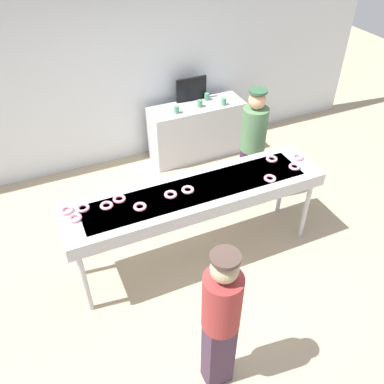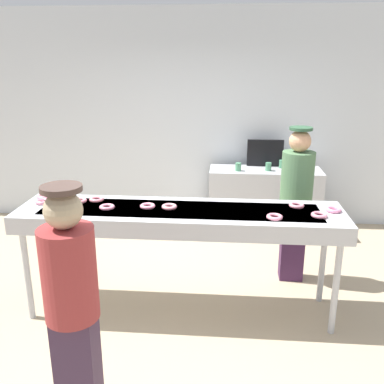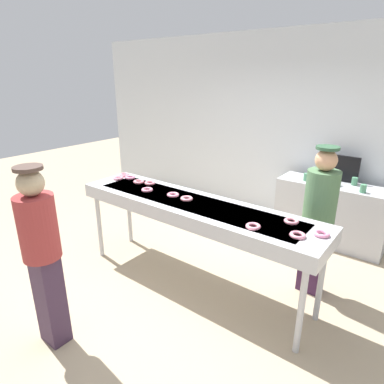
{
  "view_description": "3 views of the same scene",
  "coord_description": "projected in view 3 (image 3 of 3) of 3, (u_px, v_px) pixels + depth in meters",
  "views": [
    {
      "loc": [
        -1.4,
        -3.03,
        3.65
      ],
      "look_at": [
        -0.06,
        -0.03,
        1.01
      ],
      "focal_mm": 37.73,
      "sensor_mm": 36.0,
      "label": 1
    },
    {
      "loc": [
        0.4,
        -3.49,
        2.25
      ],
      "look_at": [
        0.11,
        0.02,
        1.15
      ],
      "focal_mm": 39.83,
      "sensor_mm": 36.0,
      "label": 2
    },
    {
      "loc": [
        2.0,
        -2.59,
        2.28
      ],
      "look_at": [
        0.02,
        -0.04,
        1.13
      ],
      "focal_mm": 30.93,
      "sensor_mm": 36.0,
      "label": 3
    }
  ],
  "objects": [
    {
      "name": "strawberry_donut_1",
      "position": [
        118.0,
        178.0,
        4.28
      ],
      "size": [
        0.16,
        0.16,
        0.03
      ],
      "primitive_type": "torus",
      "rotation": [
        0.0,
        0.0,
        0.27
      ],
      "color": "pink",
      "rests_on": "fryer_conveyor"
    },
    {
      "name": "back_wall",
      "position": [
        288.0,
        130.0,
        5.18
      ],
      "size": [
        8.0,
        0.12,
        2.93
      ],
      "primitive_type": "cube",
      "color": "silver",
      "rests_on": "ground"
    },
    {
      "name": "strawberry_donut_3",
      "position": [
        187.0,
        199.0,
        3.57
      ],
      "size": [
        0.17,
        0.17,
        0.03
      ],
      "primitive_type": "torus",
      "rotation": [
        0.0,
        0.0,
        1.19
      ],
      "color": "pink",
      "rests_on": "fryer_conveyor"
    },
    {
      "name": "strawberry_donut_4",
      "position": [
        173.0,
        195.0,
        3.68
      ],
      "size": [
        0.18,
        0.18,
        0.03
      ],
      "primitive_type": "torus",
      "rotation": [
        0.0,
        0.0,
        2.0
      ],
      "color": "pink",
      "rests_on": "fryer_conveyor"
    },
    {
      "name": "strawberry_donut_10",
      "position": [
        322.0,
        234.0,
        2.78
      ],
      "size": [
        0.14,
        0.14,
        0.03
      ],
      "primitive_type": "torus",
      "rotation": [
        0.0,
        0.0,
        3.08
      ],
      "color": "pink",
      "rests_on": "fryer_conveyor"
    },
    {
      "name": "fryer_conveyor",
      "position": [
        193.0,
        209.0,
        3.54
      ],
      "size": [
        2.87,
        0.67,
        1.0
      ],
      "color": "#B7BABF",
      "rests_on": "ground"
    },
    {
      "name": "strawberry_donut_9",
      "position": [
        130.0,
        177.0,
        4.31
      ],
      "size": [
        0.16,
        0.16,
        0.03
      ],
      "primitive_type": "torus",
      "rotation": [
        0.0,
        0.0,
        1.82
      ],
      "color": "pink",
      "rests_on": "fryer_conveyor"
    },
    {
      "name": "strawberry_donut_2",
      "position": [
        298.0,
        235.0,
        2.76
      ],
      "size": [
        0.14,
        0.14,
        0.03
      ],
      "primitive_type": "torus",
      "rotation": [
        0.0,
        0.0,
        1.6
      ],
      "color": "pink",
      "rests_on": "fryer_conveyor"
    },
    {
      "name": "menu_display",
      "position": [
        341.0,
        168.0,
        4.6
      ],
      "size": [
        0.48,
        0.04,
        0.36
      ],
      "primitive_type": "cube",
      "color": "black",
      "rests_on": "prep_counter"
    },
    {
      "name": "strawberry_donut_5",
      "position": [
        150.0,
        183.0,
        4.09
      ],
      "size": [
        0.17,
        0.17,
        0.03
      ],
      "primitive_type": "torus",
      "rotation": [
        0.0,
        0.0,
        0.36
      ],
      "color": "pink",
      "rests_on": "fryer_conveyor"
    },
    {
      "name": "strawberry_donut_8",
      "position": [
        291.0,
        221.0,
        3.02
      ],
      "size": [
        0.19,
        0.19,
        0.03
      ],
      "primitive_type": "torus",
      "rotation": [
        0.0,
        0.0,
        0.74
      ],
      "color": "pink",
      "rests_on": "fryer_conveyor"
    },
    {
      "name": "strawberry_donut_0",
      "position": [
        253.0,
        226.0,
        2.92
      ],
      "size": [
        0.19,
        0.19,
        0.03
      ],
      "primitive_type": "torus",
      "rotation": [
        0.0,
        0.0,
        0.71
      ],
      "color": "pink",
      "rests_on": "fryer_conveyor"
    },
    {
      "name": "paper_cup_1",
      "position": [
        306.0,
        177.0,
        4.64
      ],
      "size": [
        0.08,
        0.08,
        0.11
      ],
      "primitive_type": "cylinder",
      "color": "#4C8C66",
      "rests_on": "prep_counter"
    },
    {
      "name": "prep_counter",
      "position": [
        330.0,
        213.0,
        4.66
      ],
      "size": [
        1.46,
        0.5,
        0.87
      ],
      "primitive_type": "cube",
      "color": "#B7BABF",
      "rests_on": "ground"
    },
    {
      "name": "paper_cup_2",
      "position": [
        355.0,
        181.0,
        4.45
      ],
      "size": [
        0.08,
        0.08,
        0.11
      ],
      "primitive_type": "cylinder",
      "color": "#4C8C66",
      "rests_on": "prep_counter"
    },
    {
      "name": "paper_cup_0",
      "position": [
        336.0,
        182.0,
        4.44
      ],
      "size": [
        0.08,
        0.08,
        0.11
      ],
      "primitive_type": "cylinder",
      "color": "#4C8C66",
      "rests_on": "prep_counter"
    },
    {
      "name": "worker_baker",
      "position": [
        319.0,
        214.0,
        3.42
      ],
      "size": [
        0.32,
        0.32,
        1.63
      ],
      "rotation": [
        0.0,
        0.0,
        2.93
      ],
      "color": "#3E1F41",
      "rests_on": "ground"
    },
    {
      "name": "strawberry_donut_7",
      "position": [
        147.0,
        190.0,
        3.84
      ],
      "size": [
        0.16,
        0.16,
        0.03
      ],
      "primitive_type": "torus",
      "rotation": [
        0.0,
        0.0,
        1.37
      ],
      "color": "pink",
      "rests_on": "fryer_conveyor"
    },
    {
      "name": "strawberry_donut_6",
      "position": [
        124.0,
        175.0,
        4.42
      ],
      "size": [
        0.15,
        0.15,
        0.03
      ],
      "primitive_type": "torus",
      "rotation": [
        0.0,
        0.0,
        0.15
      ],
      "color": "pink",
      "rests_on": "fryer_conveyor"
    },
    {
      "name": "strawberry_donut_11",
      "position": [
        139.0,
        182.0,
        4.13
      ],
      "size": [
        0.17,
        0.17,
        0.03
      ],
      "primitive_type": "torus",
      "rotation": [
        0.0,
        0.0,
        0.36
      ],
      "color": "pink",
      "rests_on": "fryer_conveyor"
    },
    {
      "name": "customer_waiting",
      "position": [
        42.0,
        252.0,
        2.73
      ],
      "size": [
        0.31,
        0.31,
        1.63
      ],
      "rotation": [
        0.0,
        0.0,
        0.21
      ],
      "color": "#3C2840",
      "rests_on": "ground"
    },
    {
      "name": "paper_cup_3",
      "position": [
        363.0,
        189.0,
        4.17
      ],
      "size": [
        0.08,
        0.08,
        0.11
      ],
      "primitive_type": "cylinder",
      "color": "#4C8C66",
      "rests_on": "prep_counter"
    },
    {
      "name": "ground_plane",
      "position": [
        193.0,
        282.0,
        3.85
      ],
      "size": [
        16.0,
        16.0,
        0.0
      ],
      "primitive_type": "plane",
      "color": "tan"
    }
  ]
}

